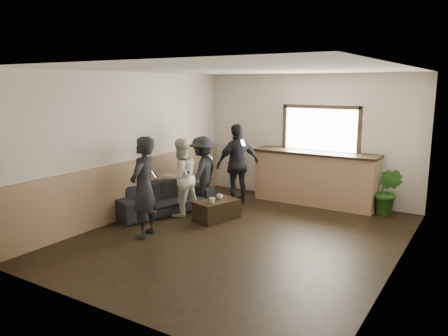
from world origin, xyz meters
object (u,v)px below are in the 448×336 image
Objects in this scene: cup_a at (220,197)px; potted_plant at (388,191)px; bar_counter at (315,175)px; coffee_table at (217,210)px; person_a at (144,187)px; cup_b at (212,200)px; sofa at (163,198)px; person_c at (202,172)px; person_b at (181,177)px; person_d at (238,164)px.

cup_a is 0.12× the size of potted_plant.
bar_counter is 2.82× the size of potted_plant.
coffee_table is 0.49× the size of person_a.
bar_counter is at bearing 63.29° from cup_b.
sofa is 0.98m from person_c.
bar_counter is 2.46m from coffee_table.
bar_counter is 3.95m from person_a.
person_a is at bearing 28.33° from person_b.
person_c is at bearing -157.00° from potted_plant.
person_c is (-0.77, 0.78, 0.33)m from cup_b.
sofa is 17.64× the size of cup_a.
person_d is (-1.43, -0.88, 0.23)m from bar_counter.
cup_a is at bearing 147.90° from person_a.
coffee_table is 0.55× the size of person_b.
person_a is at bearing -132.67° from potted_plant.
sofa is at bearing -40.63° from person_c.
person_a is (-3.24, -3.51, 0.38)m from potted_plant.
person_b is (-0.22, 1.30, -0.09)m from person_a.
coffee_table is 0.49× the size of person_d.
bar_counter is 1.75× the size of person_b.
person_c reaches higher than cup_b.
person_d is at bearing 101.93° from cup_a.
cup_a is (1.18, 0.29, 0.12)m from sofa.
person_d is (0.50, 1.37, 0.10)m from person_b.
person_b is at bearing 175.24° from person_a.
person_d is at bearing -148.26° from bar_counter.
sofa is 1.21m from coffee_table.
cup_b is 0.07× the size of person_c.
sofa reaches higher than cup_a.
sofa is at bearing -172.88° from coffee_table.
coffee_table is 1.68m from person_a.
person_d is (-2.96, -0.84, 0.39)m from potted_plant.
person_a is 0.99× the size of person_d.
cup_a is 1.20m from person_d.
sofa is 1.38× the size of person_c.
person_c is (-0.00, 0.74, -0.02)m from person_b.
person_a is 2.69m from person_d.
person_c is (-1.92, -1.51, 0.11)m from bar_counter.
person_c is (-0.75, 0.60, 0.57)m from coffee_table.
person_c is at bearing -8.84° from person_d.
person_d is (0.50, 0.63, 0.12)m from person_c.
person_d is (0.95, 1.38, 0.57)m from sofa.
bar_counter is 24.79× the size of cup_b.
person_d is at bearing 159.78° from person_a.
cup_b is (0.04, -0.32, 0.00)m from cup_a.
cup_b is at bearing 40.26° from person_d.
person_a is (-0.55, -1.26, 0.43)m from cup_b.
coffee_table is (-1.18, -2.11, -0.45)m from bar_counter.
person_b is 0.74m from person_c.
cup_a is 0.07× the size of person_a.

